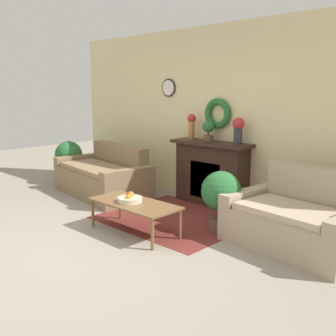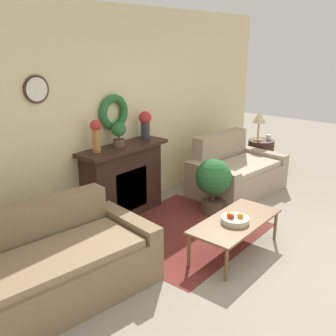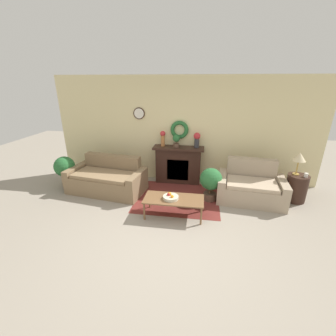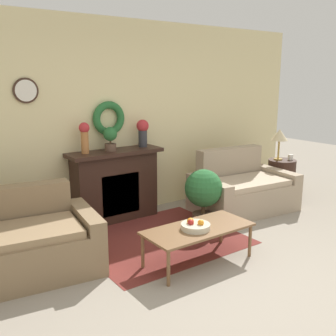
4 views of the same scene
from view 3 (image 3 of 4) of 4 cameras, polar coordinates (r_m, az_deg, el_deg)
ground_plane at (r=4.05m, az=0.39°, el=-17.80°), size 16.00×16.00×0.00m
floor_rug at (r=5.30m, az=2.49°, el=-7.52°), size 1.88×1.64×0.01m
wall_back at (r=5.88m, az=4.18°, el=9.40°), size 6.80×0.16×2.70m
fireplace at (r=5.93m, az=2.63°, el=0.91°), size 1.30×0.41×0.98m
couch_left at (r=5.70m, az=-15.14°, el=-2.80°), size 1.92×1.15×0.83m
loveseat_right at (r=5.45m, az=20.21°, el=-4.54°), size 1.53×1.06×0.88m
coffee_table at (r=4.48m, az=1.47°, el=-8.11°), size 1.18×0.54×0.39m
fruit_bowl at (r=4.43m, az=0.69°, el=-7.39°), size 0.31×0.31×0.12m
side_table_by_loveseat at (r=5.81m, az=29.79°, el=-4.43°), size 0.45×0.45×0.62m
table_lamp at (r=5.60m, az=30.40°, el=2.30°), size 0.27×0.27×0.50m
mug at (r=5.66m, az=31.63°, el=-1.56°), size 0.08×0.08×0.09m
vase_on_mantel_left at (r=5.78m, az=-1.32°, el=7.80°), size 0.14×0.14×0.40m
vase_on_mantel_right at (r=5.70m, az=7.35°, el=7.33°), size 0.17×0.17×0.38m
potted_plant_on_mantel at (r=5.73m, az=2.12°, el=7.11°), size 0.19×0.19×0.32m
potted_plant_floor_by_couch at (r=6.20m, az=-24.75°, el=0.04°), size 0.51×0.51×0.80m
potted_plant_floor_by_loveseat at (r=5.10m, az=10.81°, el=-3.24°), size 0.49×0.49×0.76m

